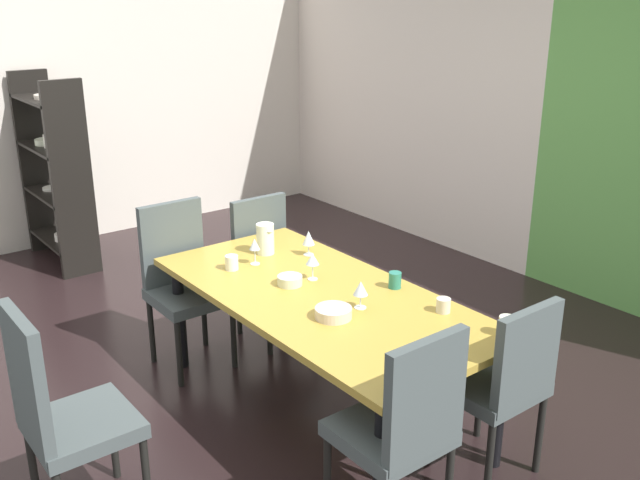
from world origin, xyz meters
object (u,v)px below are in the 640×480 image
Objects in this scene: wine_glass_front at (313,260)px; pitcher_east at (265,239)px; wine_glass_near_window at (309,238)px; cup_south at (507,326)px; chair_left_far at (270,259)px; serving_bowl_west at (290,280)px; cup_left at (232,263)px; chair_head_near at (60,411)px; cup_corner at (443,305)px; chair_right_far at (502,379)px; dining_table at (320,305)px; chair_left_near at (182,278)px; wine_glass_north at (361,289)px; cup_right at (395,280)px; wine_glass_center at (255,245)px; serving_bowl_near_shelf at (333,313)px; display_shelf at (55,171)px; chair_right_near at (403,424)px.

wine_glass_front is 0.51m from pitcher_east.
wine_glass_near_window is 1.45m from cup_south.
chair_left_far reaches higher than wine_glass_near_window.
cup_left is (-0.39, -0.14, 0.02)m from serving_bowl_west.
chair_head_near reaches higher than cup_corner.
chair_right_far is 12.81× the size of cup_corner.
chair_left_near is (-1.00, -0.33, -0.08)m from dining_table.
wine_glass_north is 1.65× the size of cup_right.
cup_right is at bearing 28.36° from wine_glass_center.
wine_glass_north is (0.23, 1.49, 0.25)m from chair_head_near.
wine_glass_center reaches higher than wine_glass_north.
serving_bowl_west is 1.55× the size of cup_right.
serving_bowl_near_shelf is 1.00m from pitcher_east.
wine_glass_front is 0.81× the size of pitcher_east.
display_shelf is 8.68× the size of serving_bowl_near_shelf.
chair_right_near is 1.06× the size of chair_right_far.
wine_glass_center is at bearing -160.92° from cup_corner.
chair_left_far reaches higher than pitcher_east.
chair_right_far is 4.89× the size of pitcher_east.
dining_table is at bearing 6.04° from display_shelf.
chair_left_near reaches higher than cup_corner.
chair_right_near is 0.97× the size of chair_left_near.
wine_glass_front is (0.81, 0.41, 0.27)m from chair_left_near.
chair_head_near is at bearing -62.83° from cup_left.
chair_right_far is (0.99, 0.33, -0.11)m from dining_table.
pitcher_east reaches higher than cup_right.
chair_left_near reaches higher than serving_bowl_near_shelf.
cup_left is at bearing 117.17° from chair_head_near.
wine_glass_near_window is at bearing 130.67° from serving_bowl_west.
cup_corner is at bearing 10.31° from display_shelf.
chair_left_near is at bearing -125.06° from pitcher_east.
wine_glass_north is at bearing 16.08° from cup_left.
chair_left_near reaches higher than cup_south.
cup_right is (0.14, 1.81, 0.19)m from chair_head_near.
chair_right_far reaches higher than pitcher_east.
chair_left_far is at bearing 160.07° from serving_bowl_near_shelf.
cup_corner is (0.77, 0.42, 0.01)m from serving_bowl_west.
chair_left_far is 6.82× the size of serving_bowl_west.
pitcher_east is (-0.74, 1.55, 0.24)m from chair_head_near.
chair_right_near is (0.95, 1.12, -0.02)m from chair_head_near.
cup_south is at bearing 15.84° from wine_glass_front.
wine_glass_near_window is (-1.50, -0.02, 0.29)m from chair_right_far.
serving_bowl_west is (-0.20, -0.06, 0.10)m from dining_table.
serving_bowl_near_shelf is at bearing 79.94° from chair_head_near.
serving_bowl_near_shelf is 0.84m from cup_south.
chair_left_far is 12.87× the size of cup_corner.
chair_left_near is at bearing -146.01° from wine_glass_center.
dining_table is 3.29m from display_shelf.
wine_glass_north is at bearing 6.32° from wine_glass_center.
serving_bowl_near_shelf is 2.07× the size of cup_right.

